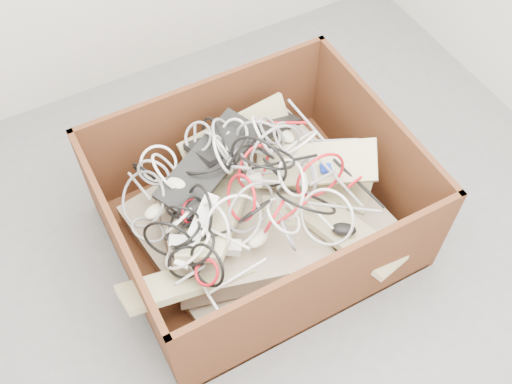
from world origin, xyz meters
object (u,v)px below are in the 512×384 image
vga_plug (326,168)px  power_strip_right (205,245)px  cardboard_box (255,219)px  power_strip_left (197,231)px

vga_plug → power_strip_right: bearing=-150.1°
cardboard_box → power_strip_right: 0.37m
cardboard_box → vga_plug: cardboard_box is taller
power_strip_left → vga_plug: bearing=-35.9°
power_strip_right → vga_plug: 0.59m
cardboard_box → vga_plug: size_ratio=26.17×
power_strip_right → vga_plug: size_ratio=6.01×
vga_plug → cardboard_box: bearing=-166.7°
power_strip_left → power_strip_right: 0.06m
cardboard_box → power_strip_left: cardboard_box is taller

